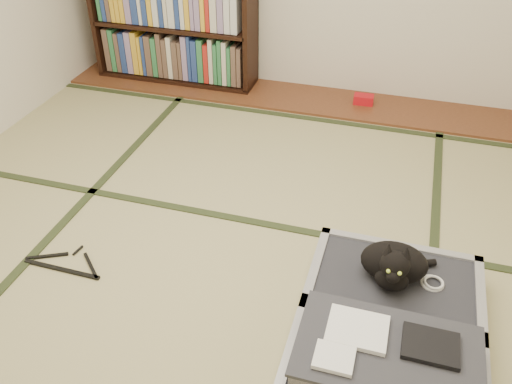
# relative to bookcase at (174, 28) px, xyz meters

# --- Properties ---
(floor) EXTENTS (4.50, 4.50, 0.00)m
(floor) POSITION_rel_bookcase_xyz_m (1.16, -2.07, -0.45)
(floor) COLOR tan
(floor) RESTS_ON ground
(wood_strip) EXTENTS (4.00, 0.50, 0.02)m
(wood_strip) POSITION_rel_bookcase_xyz_m (1.16, -0.07, -0.44)
(wood_strip) COLOR brown
(wood_strip) RESTS_ON ground
(red_item) EXTENTS (0.15, 0.10, 0.07)m
(red_item) POSITION_rel_bookcase_xyz_m (1.57, -0.04, -0.40)
(red_item) COLOR red
(red_item) RESTS_ON wood_strip
(tatami_borders) EXTENTS (4.00, 4.50, 0.01)m
(tatami_borders) POSITION_rel_bookcase_xyz_m (1.16, -1.58, -0.45)
(tatami_borders) COLOR #2D381E
(tatami_borders) RESTS_ON ground
(bookcase) EXTENTS (1.33, 0.30, 0.92)m
(bookcase) POSITION_rel_bookcase_xyz_m (0.00, 0.00, 0.00)
(bookcase) COLOR black
(bookcase) RESTS_ON wood_strip
(suitcase) EXTENTS (0.77, 1.03, 0.30)m
(suitcase) POSITION_rel_bookcase_xyz_m (1.97, -2.37, -0.34)
(suitcase) COLOR #A7A6AB
(suitcase) RESTS_ON floor
(cat) EXTENTS (0.34, 0.35, 0.28)m
(cat) POSITION_rel_bookcase_xyz_m (1.95, -2.08, -0.20)
(cat) COLOR black
(cat) RESTS_ON suitcase
(cable_coil) EXTENTS (0.11, 0.11, 0.03)m
(cable_coil) POSITION_rel_bookcase_xyz_m (2.13, -2.04, -0.29)
(cable_coil) COLOR white
(cable_coil) RESTS_ON suitcase
(hanger) EXTENTS (0.44, 0.20, 0.01)m
(hanger) POSITION_rel_bookcase_xyz_m (0.36, -2.28, -0.44)
(hanger) COLOR black
(hanger) RESTS_ON floor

